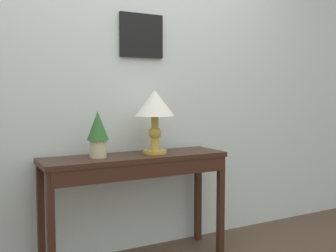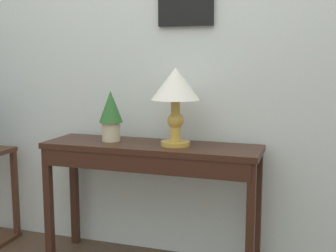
% 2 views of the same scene
% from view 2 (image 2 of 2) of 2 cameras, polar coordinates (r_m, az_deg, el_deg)
% --- Properties ---
extents(back_wall_with_art, '(9.00, 0.13, 2.80)m').
position_cam_2_polar(back_wall_with_art, '(2.84, 1.25, 11.20)').
color(back_wall_with_art, silver).
rests_on(back_wall_with_art, ground).
extents(console_table, '(1.31, 0.38, 0.77)m').
position_cam_2_polar(console_table, '(2.65, -2.37, -4.79)').
color(console_table, '#381E14').
rests_on(console_table, ground).
extents(table_lamp, '(0.28, 0.28, 0.45)m').
position_cam_2_polar(table_lamp, '(2.55, 0.98, 4.68)').
color(table_lamp, gold).
rests_on(table_lamp, console_table).
extents(potted_plant_on_console, '(0.15, 0.15, 0.31)m').
position_cam_2_polar(potted_plant_on_console, '(2.73, -7.38, 1.65)').
color(potted_plant_on_console, beige).
rests_on(potted_plant_on_console, console_table).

